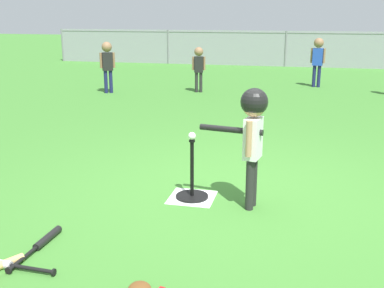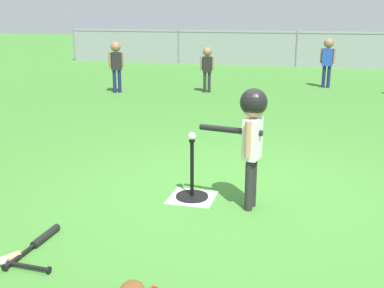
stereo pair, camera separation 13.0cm
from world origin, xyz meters
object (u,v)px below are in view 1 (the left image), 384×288
Objects in this scene: baseball_on_tee at (192,136)px; fielder_near_right at (107,60)px; fielder_deep_right at (318,56)px; fielder_deep_left at (199,63)px; spare_bat_black at (43,242)px; batter_child at (253,124)px; batting_tee at (192,189)px.

baseball_on_tee is 0.07× the size of fielder_near_right.
fielder_deep_right is (1.31, 7.55, 0.12)m from baseball_on_tee.
fielder_deep_left is at bearing 101.79° from baseball_on_tee.
baseball_on_tee reaches higher than spare_bat_black.
spare_bat_black is (-1.50, -1.13, -0.77)m from batter_child.
batter_child is 2.02m from spare_bat_black.
spare_bat_black is at bearing -126.68° from batting_tee.
batter_child is 6.86m from fielder_near_right.
fielder_deep_left reaches higher than baseball_on_tee.
fielder_near_right reaches higher than baseball_on_tee.
spare_bat_black is (2.31, -6.84, -0.70)m from fielder_near_right.
batting_tee is at bearing -99.85° from fielder_deep_right.
baseball_on_tee is 6.29m from fielder_deep_left.
fielder_deep_left reaches higher than batting_tee.
batting_tee is at bearing -60.07° from fielder_near_right.
fielder_deep_right is at bearing 75.77° from spare_bat_black.
fielder_deep_left is at bearing 15.94° from fielder_near_right.
batter_child is 6.54m from fielder_deep_left.
batter_child reaches higher than baseball_on_tee.
fielder_deep_right is 4.94m from fielder_near_right.
spare_bat_black is at bearing -104.23° from fielder_deep_right.
fielder_deep_left is (-1.87, 6.26, -0.15)m from batter_child.
fielder_deep_left is (-2.60, -1.39, -0.10)m from fielder_deep_right.
baseball_on_tee is at bearing -60.07° from fielder_near_right.
fielder_near_right is 7.25m from spare_bat_black.
fielder_near_right is at bearing 108.69° from spare_bat_black.
batting_tee is at bearing 90.00° from baseball_on_tee.
fielder_deep_right reaches higher than spare_bat_black.
batter_child is 7.69m from fielder_deep_right.
fielder_deep_right is 1.68× the size of spare_bat_black.
batter_child is at bearing -56.30° from fielder_near_right.
batting_tee is at bearing 53.32° from spare_bat_black.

